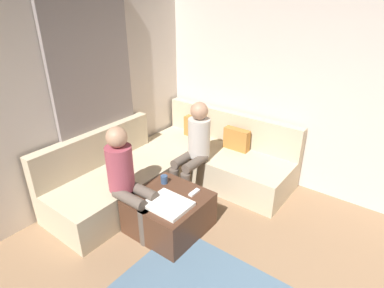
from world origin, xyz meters
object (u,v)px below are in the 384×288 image
Objects in this scene: coffee_mug at (164,179)px; game_remote at (194,192)px; sectional_couch at (176,167)px; person_on_couch_side at (127,177)px; person_on_couch_back at (194,145)px; ottoman at (169,213)px.

game_remote is at bearing 5.71° from coffee_mug.
person_on_couch_side is (0.15, -0.97, 0.38)m from sectional_couch.
coffee_mug is 0.63× the size of game_remote.
person_on_couch_back reaches higher than sectional_couch.
coffee_mug is at bearing 140.71° from ottoman.
coffee_mug is (-0.22, 0.18, 0.26)m from ottoman.
sectional_couch is 26.84× the size of coffee_mug.
ottoman is 0.38m from coffee_mug.
sectional_couch is 1.05m from person_on_couch_side.
person_on_couch_back is at bearing 126.62° from game_remote.
person_on_couch_back is 1.00× the size of person_on_couch_side.
game_remote reaches higher than ottoman.
game_remote is (0.18, 0.22, 0.22)m from ottoman.
game_remote is (0.68, -0.51, 0.15)m from sectional_couch.
sectional_couch is 3.36× the size of ottoman.
person_on_couch_side is (-0.53, -0.46, 0.23)m from game_remote.
person_on_couch_side is (-0.11, -1.03, 0.00)m from person_on_couch_back.
sectional_couch is at bearing -171.37° from person_on_couch_side.
ottoman is (0.50, -0.73, -0.07)m from sectional_couch.
ottoman is 5.07× the size of game_remote.
ottoman is at bearing -39.29° from coffee_mug.
person_on_couch_side is at bearing -145.55° from ottoman.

